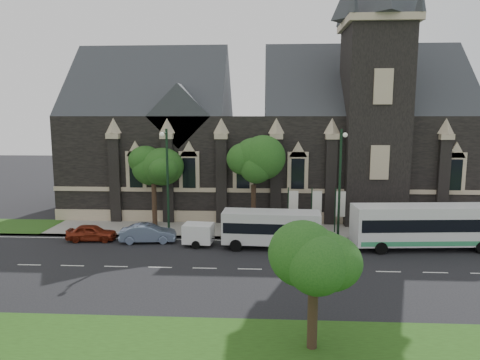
# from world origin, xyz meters

# --- Properties ---
(ground) EXTENTS (160.00, 160.00, 0.00)m
(ground) POSITION_xyz_m (0.00, 0.00, 0.00)
(ground) COLOR black
(ground) RESTS_ON ground
(sidewalk) EXTENTS (80.00, 5.00, 0.15)m
(sidewalk) POSITION_xyz_m (0.00, 9.50, 0.07)
(sidewalk) COLOR gray
(sidewalk) RESTS_ON ground
(museum) EXTENTS (40.00, 17.70, 29.90)m
(museum) POSITION_xyz_m (5.12, 18.78, 8.17)
(museum) COLOR black
(museum) RESTS_ON ground
(tree_park_east) EXTENTS (3.40, 3.40, 6.28)m
(tree_park_east) POSITION_xyz_m (6.18, -9.32, 4.62)
(tree_park_east) COLOR black
(tree_park_east) RESTS_ON ground
(tree_walk_right) EXTENTS (4.08, 4.08, 7.80)m
(tree_walk_right) POSITION_xyz_m (3.21, 10.71, 5.82)
(tree_walk_right) COLOR black
(tree_walk_right) RESTS_ON ground
(tree_walk_left) EXTENTS (3.91, 3.91, 7.64)m
(tree_walk_left) POSITION_xyz_m (-5.80, 10.70, 5.73)
(tree_walk_left) COLOR black
(tree_walk_left) RESTS_ON ground
(street_lamp_near) EXTENTS (0.36, 1.88, 9.00)m
(street_lamp_near) POSITION_xyz_m (10.00, 7.09, 5.11)
(street_lamp_near) COLOR black
(street_lamp_near) RESTS_ON ground
(street_lamp_mid) EXTENTS (0.36, 1.88, 9.00)m
(street_lamp_mid) POSITION_xyz_m (-4.00, 7.09, 5.11)
(street_lamp_mid) COLOR black
(street_lamp_mid) RESTS_ON ground
(banner_flag_left) EXTENTS (0.90, 0.10, 4.00)m
(banner_flag_left) POSITION_xyz_m (6.29, 9.00, 2.38)
(banner_flag_left) COLOR black
(banner_flag_left) RESTS_ON ground
(banner_flag_center) EXTENTS (0.90, 0.10, 4.00)m
(banner_flag_center) POSITION_xyz_m (8.29, 9.00, 2.38)
(banner_flag_center) COLOR black
(banner_flag_center) RESTS_ON ground
(banner_flag_right) EXTENTS (0.90, 0.10, 4.00)m
(banner_flag_right) POSITION_xyz_m (10.29, 9.00, 2.38)
(banner_flag_right) COLOR black
(banner_flag_right) RESTS_ON ground
(tour_coach) EXTENTS (11.66, 3.43, 3.36)m
(tour_coach) POSITION_xyz_m (16.43, 5.11, 1.83)
(tour_coach) COLOR silver
(tour_coach) RESTS_ON ground
(shuttle_bus) EXTENTS (7.48, 2.94, 2.84)m
(shuttle_bus) POSITION_xyz_m (4.49, 4.71, 1.64)
(shuttle_bus) COLOR silver
(shuttle_bus) RESTS_ON ground
(box_trailer) EXTENTS (3.30, 1.95, 1.73)m
(box_trailer) POSITION_xyz_m (-1.16, 4.98, 0.98)
(box_trailer) COLOR silver
(box_trailer) RESTS_ON ground
(sedan) EXTENTS (4.58, 2.06, 1.46)m
(sedan) POSITION_xyz_m (-5.33, 5.68, 0.73)
(sedan) COLOR #7283A4
(sedan) RESTS_ON ground
(car_far_red) EXTENTS (4.01, 1.82, 1.34)m
(car_far_red) POSITION_xyz_m (-10.00, 5.84, 0.67)
(car_far_red) COLOR maroon
(car_far_red) RESTS_ON ground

